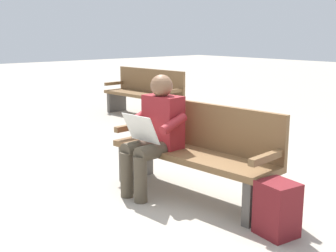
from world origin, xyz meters
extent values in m
plane|color=#A89E8E|center=(0.00, 0.00, 0.00)|extent=(40.00, 40.00, 0.00)
cube|color=brown|center=(0.00, 0.00, 0.42)|extent=(1.83, 0.62, 0.06)
cube|color=brown|center=(0.02, -0.21, 0.68)|extent=(1.80, 0.19, 0.45)
cube|color=brown|center=(-0.85, -0.07, 0.57)|extent=(0.10, 0.48, 0.06)
cube|color=brown|center=(0.85, 0.07, 0.57)|extent=(0.10, 0.48, 0.06)
cube|color=#4C4742|center=(-0.80, -0.06, 0.20)|extent=(0.11, 0.44, 0.39)
cube|color=#4C4742|center=(0.80, 0.06, 0.20)|extent=(0.11, 0.44, 0.39)
cube|color=maroon|center=(0.32, 0.07, 0.71)|extent=(0.42, 0.25, 0.52)
sphere|color=brown|center=(0.32, 0.09, 1.07)|extent=(0.22, 0.22, 0.22)
cylinder|color=#4C4233|center=(0.21, 0.28, 0.47)|extent=(0.18, 0.43, 0.15)
cylinder|color=#4C4233|center=(0.41, 0.29, 0.47)|extent=(0.18, 0.43, 0.15)
cylinder|color=#4C4233|center=(0.19, 0.47, 0.23)|extent=(0.13, 0.13, 0.45)
cylinder|color=#4C4233|center=(0.39, 0.48, 0.23)|extent=(0.13, 0.13, 0.45)
cylinder|color=maroon|center=(0.08, 0.16, 0.74)|extent=(0.11, 0.32, 0.18)
cylinder|color=maroon|center=(0.56, 0.19, 0.74)|extent=(0.11, 0.32, 0.18)
cube|color=silver|center=(0.30, 0.37, 0.68)|extent=(0.41, 0.16, 0.27)
cube|color=maroon|center=(-1.06, 0.07, 0.22)|extent=(0.33, 0.30, 0.44)
cube|color=maroon|center=(-1.08, -0.08, 0.15)|extent=(0.21, 0.07, 0.20)
cube|color=brown|center=(3.63, -2.20, 0.42)|extent=(1.83, 0.59, 0.06)
cube|color=brown|center=(3.64, -2.41, 0.68)|extent=(1.80, 0.16, 0.45)
cube|color=brown|center=(2.78, -2.25, 0.57)|extent=(0.09, 0.48, 0.06)
cube|color=brown|center=(4.48, -2.14, 0.57)|extent=(0.09, 0.48, 0.06)
cube|color=#4C4742|center=(2.83, -2.25, 0.20)|extent=(0.11, 0.44, 0.39)
cube|color=#4C4742|center=(4.43, -2.15, 0.20)|extent=(0.11, 0.44, 0.39)
camera|label=1|loc=(-2.92, 2.81, 1.57)|focal=46.47mm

